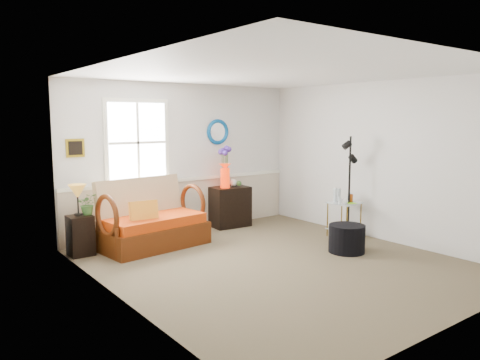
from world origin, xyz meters
TOP-DOWN VIEW (x-y plane):
  - floor at (0.00, 0.00)m, footprint 4.50×5.00m
  - ceiling at (0.00, 0.00)m, footprint 4.50×5.00m
  - walls at (0.00, 0.00)m, footprint 4.51×5.01m
  - wainscot at (0.00, 2.48)m, footprint 4.46×0.02m
  - chair_rail at (0.00, 2.47)m, footprint 4.46×0.04m
  - window at (-0.90, 2.47)m, footprint 1.14×0.06m
  - picture at (-1.92, 2.48)m, footprint 0.28×0.03m
  - mirror at (0.70, 2.48)m, footprint 0.47×0.07m
  - loveseat at (-0.98, 1.83)m, footprint 1.71×1.10m
  - throw_pillow at (-1.20, 1.67)m, footprint 0.43×0.15m
  - lamp_stand at (-2.04, 2.04)m, footprint 0.33×0.33m
  - table_lamp at (-2.06, 2.03)m, footprint 0.30×0.30m
  - potted_plant at (-1.91, 2.05)m, footprint 0.37×0.39m
  - cabinet at (0.80, 2.23)m, footprint 0.73×0.50m
  - flower_vase at (0.68, 2.21)m, footprint 0.30×0.30m
  - side_table at (1.91, 0.45)m, footprint 0.50×0.50m
  - tabletop_items at (1.90, 0.45)m, footprint 0.48×0.48m
  - floor_lamp at (1.92, 0.37)m, footprint 0.32×0.32m
  - ottoman at (1.20, -0.21)m, footprint 0.62×0.62m

SIDE VIEW (x-z plane):
  - floor at x=0.00m, z-range -0.01..0.01m
  - ottoman at x=1.20m, z-range 0.00..0.42m
  - lamp_stand at x=-2.04m, z-range 0.00..0.59m
  - side_table at x=1.91m, z-range 0.00..0.59m
  - cabinet at x=0.80m, z-range 0.00..0.74m
  - wainscot at x=0.00m, z-range 0.00..0.90m
  - loveseat at x=-0.98m, z-range 0.00..1.06m
  - throw_pillow at x=-1.20m, z-range 0.35..0.77m
  - tabletop_items at x=1.90m, z-range 0.59..0.83m
  - potted_plant at x=-1.91m, z-range 0.59..0.84m
  - table_lamp at x=-2.06m, z-range 0.59..1.05m
  - floor_lamp at x=1.92m, z-range 0.00..1.71m
  - chair_rail at x=0.00m, z-range 0.89..0.95m
  - flower_vase at x=0.68m, z-range 0.74..1.48m
  - walls at x=0.00m, z-range 0.00..2.60m
  - picture at x=-1.92m, z-range 1.41..1.69m
  - window at x=-0.90m, z-range 0.88..2.32m
  - mirror at x=0.70m, z-range 1.51..1.99m
  - ceiling at x=0.00m, z-range 2.60..2.60m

